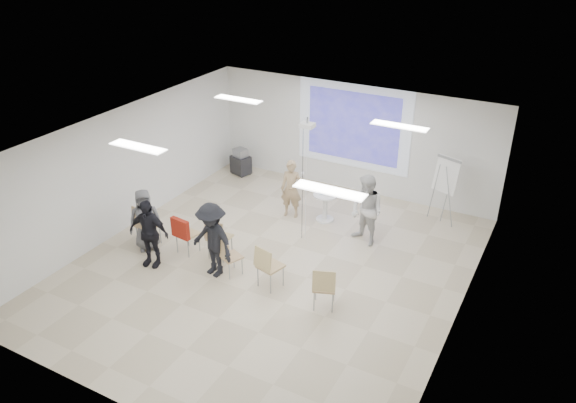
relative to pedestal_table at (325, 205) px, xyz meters
The scene contains 30 objects.
floor 2.53m from the pedestal_table, 93.48° to the right, with size 8.00×9.00×0.10m, color beige.
ceiling 3.62m from the pedestal_table, 93.48° to the right, with size 8.00×9.00×0.10m, color white.
wall_back 2.34m from the pedestal_table, 94.16° to the left, with size 8.00×0.10×3.00m, color silver.
wall_left 5.00m from the pedestal_table, 149.45° to the right, with size 0.10×9.00×3.00m, color silver.
wall_right 4.75m from the pedestal_table, 32.45° to the right, with size 0.10×9.00×3.00m, color silver.
projection_halo 2.47m from the pedestal_table, 94.30° to the left, with size 3.20×0.01×2.30m, color silver.
projection_image 2.46m from the pedestal_table, 94.33° to the left, with size 2.60×0.01×1.90m, color #3431A9.
pedestal_table is the anchor object (origin of this frame).
player_left 0.98m from the pedestal_table, 168.45° to the right, with size 0.62×0.42×1.71m, color tan.
player_right 1.49m from the pedestal_table, 22.66° to the right, with size 0.91×0.73×1.89m, color silver.
controller_left 0.99m from the pedestal_table, behind, with size 0.04×0.13×0.04m, color white.
controller_right 1.43m from the pedestal_table, 14.55° to the right, with size 0.04×0.13×0.04m, color white.
chair_far_left 4.41m from the pedestal_table, 135.78° to the right, with size 0.57×0.59×1.00m.
chair_left_mid 3.61m from the pedestal_table, 126.09° to the right, with size 0.49×0.52×0.94m.
chair_left_inner 3.06m from the pedestal_table, 116.20° to the right, with size 0.48×0.52×1.00m.
chair_center 3.27m from the pedestal_table, 103.86° to the right, with size 0.54×0.55×0.86m.
chair_right_inner 3.19m from the pedestal_table, 86.68° to the right, with size 0.57×0.59×0.98m.
chair_right_far 3.59m from the pedestal_table, 65.40° to the right, with size 0.58×0.60×0.95m.
red_jacket 3.73m from the pedestal_table, 124.69° to the right, with size 0.48×0.11×0.46m, color #AD2415.
laptop 2.97m from the pedestal_table, 117.15° to the right, with size 0.37×0.27×0.03m, color black.
audience_left 4.44m from the pedestal_table, 124.76° to the right, with size 1.05×0.63×1.80m, color black.
audience_mid 3.50m from the pedestal_table, 108.23° to the right, with size 1.23×0.67×1.91m, color black.
audience_outer 4.39m from the pedestal_table, 134.04° to the right, with size 0.81×0.53×1.66m, color slate.
flipchart_easel 3.03m from the pedestal_table, 26.54° to the left, with size 0.71×0.56×1.74m.
av_cart 3.69m from the pedestal_table, 157.53° to the left, with size 0.63×0.56×0.80m.
ceiling_projector 2.48m from the pedestal_table, 92.99° to the right, with size 0.30×0.25×3.00m.
fluor_panel_nw 3.37m from the pedestal_table, 167.42° to the right, with size 1.20×0.30×0.02m, color white.
fluor_panel_ne 3.19m from the pedestal_table, 14.54° to the right, with size 1.20×0.30×0.02m, color white.
fluor_panel_sw 5.19m from the pedestal_table, 118.39° to the right, with size 1.20×0.30×0.02m, color white.
fluor_panel_se 5.08m from the pedestal_table, 65.08° to the right, with size 1.20×0.30×0.02m, color white.
Camera 1 is at (5.24, -8.91, 6.89)m, focal length 35.00 mm.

